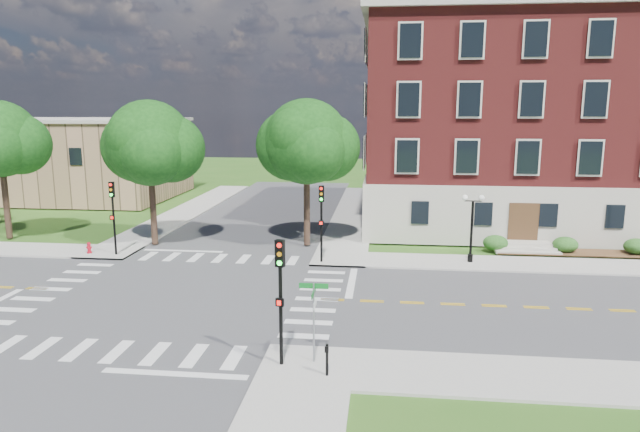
# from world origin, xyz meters

# --- Properties ---
(ground) EXTENTS (160.00, 160.00, 0.00)m
(ground) POSITION_xyz_m (0.00, 0.00, 0.00)
(ground) COLOR #2D5A19
(ground) RESTS_ON ground
(road_ew) EXTENTS (90.00, 12.00, 0.01)m
(road_ew) POSITION_xyz_m (0.00, 0.00, 0.01)
(road_ew) COLOR #3D3D3F
(road_ew) RESTS_ON ground
(road_ns) EXTENTS (12.00, 90.00, 0.01)m
(road_ns) POSITION_xyz_m (0.00, 0.00, 0.01)
(road_ns) COLOR #3D3D3F
(road_ns) RESTS_ON ground
(sidewalk_ne) EXTENTS (34.00, 34.00, 0.12)m
(sidewalk_ne) POSITION_xyz_m (15.38, 15.38, 0.06)
(sidewalk_ne) COLOR #9E9B93
(sidewalk_ne) RESTS_ON ground
(sidewalk_nw) EXTENTS (34.00, 34.00, 0.12)m
(sidewalk_nw) POSITION_xyz_m (-15.38, 15.38, 0.06)
(sidewalk_nw) COLOR #9E9B93
(sidewalk_nw) RESTS_ON ground
(crosswalk_east) EXTENTS (2.20, 10.20, 0.02)m
(crosswalk_east) POSITION_xyz_m (7.20, 0.00, 0.00)
(crosswalk_east) COLOR silver
(crosswalk_east) RESTS_ON ground
(stop_bar_east) EXTENTS (0.40, 5.50, 0.00)m
(stop_bar_east) POSITION_xyz_m (8.80, 3.00, 0.00)
(stop_bar_east) COLOR silver
(stop_bar_east) RESTS_ON ground
(main_building) EXTENTS (30.60, 22.40, 16.50)m
(main_building) POSITION_xyz_m (24.00, 21.99, 8.34)
(main_building) COLOR #B3AC9E
(main_building) RESTS_ON ground
(secondary_building) EXTENTS (20.40, 15.40, 8.30)m
(secondary_building) POSITION_xyz_m (-22.00, 30.00, 4.28)
(secondary_building) COLOR #8C6E4D
(secondary_building) RESTS_ON ground
(shrub_row) EXTENTS (18.00, 2.00, 1.30)m
(shrub_row) POSITION_xyz_m (27.00, 10.80, 0.00)
(shrub_row) COLOR #1F4B19
(shrub_row) RESTS_ON ground
(tree_c) EXTENTS (5.87, 5.87, 10.02)m
(tree_c) POSITION_xyz_m (-5.54, 10.12, 7.19)
(tree_c) COLOR black
(tree_c) RESTS_ON ground
(tree_d) EXTENTS (5.81, 5.81, 10.11)m
(tree_d) POSITION_xyz_m (5.19, 11.03, 7.30)
(tree_d) COLOR black
(tree_d) RESTS_ON ground
(traffic_signal_se) EXTENTS (0.37, 0.43, 4.80)m
(traffic_signal_se) POSITION_xyz_m (6.78, -7.77, 3.19)
(traffic_signal_se) COLOR black
(traffic_signal_se) RESTS_ON ground
(traffic_signal_ne) EXTENTS (0.35, 0.40, 4.80)m
(traffic_signal_ne) POSITION_xyz_m (6.68, 6.76, 3.19)
(traffic_signal_ne) COLOR black
(traffic_signal_ne) RESTS_ON ground
(traffic_signal_nw) EXTENTS (0.35, 0.39, 4.80)m
(traffic_signal_nw) POSITION_xyz_m (-6.93, 7.02, 3.19)
(traffic_signal_nw) COLOR black
(traffic_signal_nw) RESTS_ON ground
(twin_lamp_west) EXTENTS (1.36, 0.36, 4.23)m
(twin_lamp_west) POSITION_xyz_m (15.93, 7.80, 2.52)
(twin_lamp_west) COLOR black
(twin_lamp_west) RESTS_ON ground
(street_sign_pole) EXTENTS (1.10, 1.10, 3.10)m
(street_sign_pole) POSITION_xyz_m (7.98, -7.41, 2.31)
(street_sign_pole) COLOR gray
(street_sign_pole) RESTS_ON ground
(push_button_post) EXTENTS (0.14, 0.21, 1.20)m
(push_button_post) POSITION_xyz_m (8.58, -8.51, 0.80)
(push_button_post) COLOR black
(push_button_post) RESTS_ON ground
(fire_hydrant) EXTENTS (0.35, 0.35, 0.75)m
(fire_hydrant) POSITION_xyz_m (-8.83, 7.13, 0.46)
(fire_hydrant) COLOR #AF0D1D
(fire_hydrant) RESTS_ON ground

